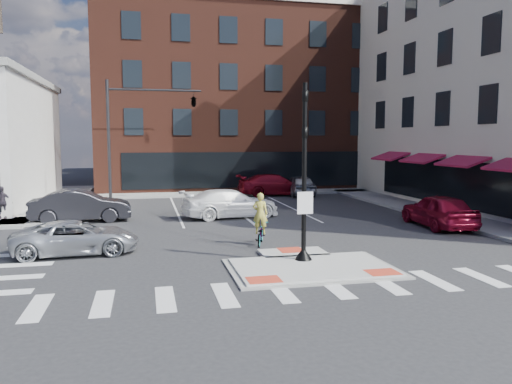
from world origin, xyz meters
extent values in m
plane|color=#28282B|center=(0.00, 0.00, 0.00)|extent=(120.00, 120.00, 0.00)
cube|color=gray|center=(0.00, -0.50, 0.03)|extent=(5.40, 3.60, 0.06)
cube|color=#A8A8A3|center=(0.00, -0.50, 0.06)|extent=(5.00, 3.20, 0.12)
cube|color=#A8A8A3|center=(0.00, 1.60, 0.06)|extent=(2.40, 1.40, 0.12)
cube|color=red|center=(-1.90, -1.70, 0.12)|extent=(1.00, 0.80, 0.01)
cube|color=red|center=(1.90, -1.70, 0.12)|extent=(1.00, 0.80, 0.01)
cube|color=red|center=(0.00, 1.90, 0.12)|extent=(0.90, 0.90, 0.01)
cube|color=gray|center=(-11.00, 20.00, 0.07)|extent=(3.00, 20.00, 0.15)
cube|color=gray|center=(10.80, 10.00, 0.07)|extent=(3.00, 24.00, 0.15)
cube|color=gray|center=(3.00, 22.00, 0.07)|extent=(26.00, 3.00, 0.15)
cube|color=#4A2117|center=(3.00, 32.00, 7.50)|extent=(24.00, 18.00, 15.00)
cube|color=beige|center=(3.00, 32.00, 15.20)|extent=(24.40, 18.40, 0.60)
cube|color=black|center=(3.00, 23.00, 1.80)|extent=(20.00, 0.12, 2.80)
cube|color=black|center=(12.00, 10.00, 1.70)|extent=(0.12, 16.00, 2.60)
cube|color=#AD1740|center=(11.30, 10.00, 3.05)|extent=(1.46, 3.00, 0.58)
cube|color=#AD1740|center=(11.30, 16.00, 3.05)|extent=(1.46, 3.00, 0.58)
cube|color=slate|center=(-4.00, 52.00, 5.00)|extent=(10.00, 12.00, 10.00)
cube|color=brown|center=(9.00, 54.00, 6.00)|extent=(12.00, 12.00, 12.00)
cone|color=black|center=(0.00, 0.40, 0.34)|extent=(0.60, 0.60, 0.45)
cylinder|color=black|center=(0.00, 0.40, 3.20)|extent=(0.16, 0.16, 5.80)
cube|color=white|center=(0.00, 0.28, 2.10)|extent=(0.55, 0.04, 0.75)
imported|color=black|center=(0.00, 0.40, 5.30)|extent=(0.18, 0.22, 1.10)
imported|color=black|center=(0.00, 0.40, 4.10)|extent=(0.18, 0.22, 1.10)
cylinder|color=black|center=(-7.50, 18.00, 4.00)|extent=(0.20, 0.20, 8.00)
cylinder|color=black|center=(-4.50, 18.00, 7.40)|extent=(6.00, 0.14, 0.14)
imported|color=black|center=(-2.00, 18.00, 6.80)|extent=(0.48, 2.24, 0.90)
imported|color=silver|center=(-7.78, 3.49, 0.63)|extent=(4.62, 2.35, 1.25)
imported|color=maroon|center=(8.50, 5.64, 0.81)|extent=(2.24, 4.89, 1.63)
imported|color=white|center=(-0.78, 10.74, 0.77)|extent=(5.57, 3.03, 1.53)
imported|color=#232227|center=(-8.50, 11.06, 0.82)|extent=(5.03, 1.91, 1.64)
imported|color=#9EA0A5|center=(6.06, 20.00, 0.77)|extent=(2.24, 4.67, 1.54)
imported|color=maroon|center=(4.22, 20.40, 0.81)|extent=(5.65, 2.47, 1.62)
imported|color=#3F3F44|center=(-0.79, 3.58, 0.43)|extent=(1.06, 1.75, 0.87)
imported|color=gold|center=(-0.79, 3.58, 1.28)|extent=(0.70, 0.57, 1.66)
imported|color=#312B35|center=(-12.47, 12.00, 0.99)|extent=(1.03, 0.55, 1.68)
camera|label=1|loc=(-5.24, -15.63, 4.26)|focal=35.00mm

